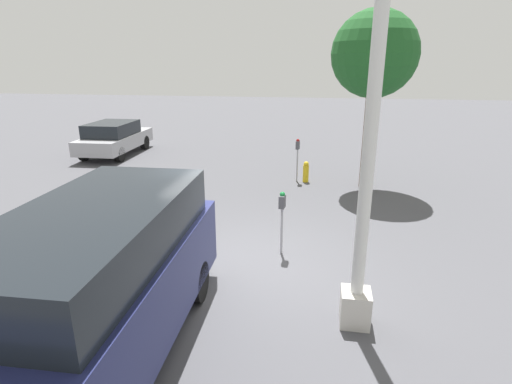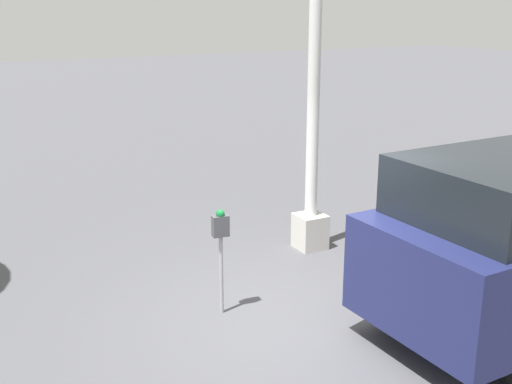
# 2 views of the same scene
# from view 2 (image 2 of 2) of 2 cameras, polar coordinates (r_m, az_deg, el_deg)

# --- Properties ---
(ground_plane) EXTENTS (80.00, 80.00, 0.00)m
(ground_plane) POSITION_cam_2_polar(r_m,az_deg,el_deg) (7.98, 2.88, -11.33)
(ground_plane) COLOR #4C4C51
(parking_meter_near) EXTENTS (0.21, 0.13, 1.35)m
(parking_meter_near) POSITION_cam_2_polar(r_m,az_deg,el_deg) (7.77, -3.16, -4.06)
(parking_meter_near) COLOR #9E9EA3
(parking_meter_near) RESTS_ON ground
(lamp_post) EXTENTS (0.44, 0.44, 5.99)m
(lamp_post) POSITION_cam_2_polar(r_m,az_deg,el_deg) (9.64, 5.11, 7.30)
(lamp_post) COLOR beige
(lamp_post) RESTS_ON ground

